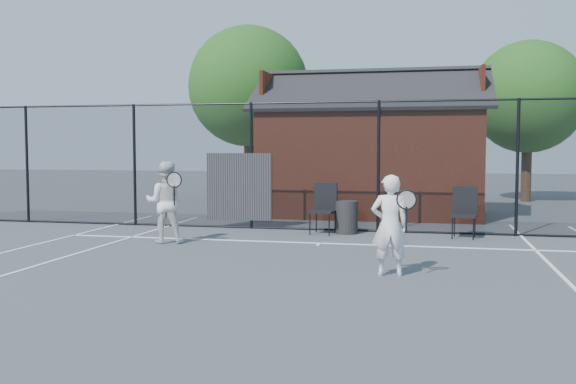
% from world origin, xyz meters
% --- Properties ---
extents(ground, '(80.00, 80.00, 0.00)m').
position_xyz_m(ground, '(0.00, 0.00, 0.00)').
color(ground, '#43484D').
rests_on(ground, ground).
extents(court_lines, '(11.02, 18.00, 0.01)m').
position_xyz_m(court_lines, '(0.00, -1.32, 0.01)').
color(court_lines, white).
rests_on(court_lines, ground).
extents(fence, '(22.04, 3.00, 3.00)m').
position_xyz_m(fence, '(-0.30, 5.00, 1.45)').
color(fence, black).
rests_on(fence, ground).
extents(clubhouse, '(6.50, 4.36, 4.19)m').
position_xyz_m(clubhouse, '(0.50, 9.00, 1.61)').
color(clubhouse, maroon).
rests_on(clubhouse, ground).
extents(tree_left, '(4.48, 4.48, 6.44)m').
position_xyz_m(tree_left, '(-4.50, 13.50, 4.19)').
color(tree_left, black).
rests_on(tree_left, ground).
extents(tree_right, '(3.97, 3.97, 5.70)m').
position_xyz_m(tree_right, '(5.50, 14.50, 3.71)').
color(tree_right, black).
rests_on(tree_right, ground).
extents(player_front, '(0.71, 0.54, 1.53)m').
position_xyz_m(player_front, '(1.57, 0.02, 0.77)').
color(player_front, white).
rests_on(player_front, ground).
extents(player_back, '(0.96, 0.80, 1.66)m').
position_xyz_m(player_back, '(-3.08, 2.42, 0.83)').
color(player_back, white).
rests_on(player_back, ground).
extents(chair_left, '(0.61, 0.63, 1.11)m').
position_xyz_m(chair_left, '(-0.18, 4.39, 0.56)').
color(chair_left, black).
rests_on(chair_left, ground).
extents(chair_right, '(0.59, 0.60, 1.08)m').
position_xyz_m(chair_right, '(2.87, 4.39, 0.54)').
color(chair_right, black).
rests_on(chair_right, ground).
extents(waste_bin, '(0.59, 0.59, 0.74)m').
position_xyz_m(waste_bin, '(0.33, 4.60, 0.37)').
color(waste_bin, black).
rests_on(waste_bin, ground).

